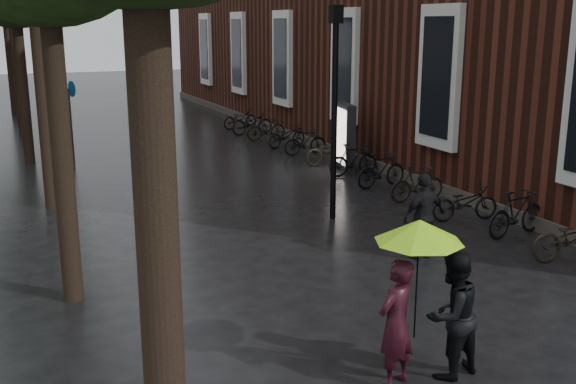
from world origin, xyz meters
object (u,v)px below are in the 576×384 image
person_burgundy (396,323)px  person_black (452,315)px  parked_bicycles (339,154)px  ad_lightbox (344,137)px  pedestrian_walking (424,216)px  lamp_post (335,93)px

person_burgundy → person_black: person_black is taller
parked_bicycles → ad_lightbox: bearing=-79.2°
pedestrian_walking → lamp_post: lamp_post is taller
pedestrian_walking → person_black: bearing=51.8°
person_black → pedestrian_walking: (2.23, 3.79, -0.00)m
pedestrian_walking → parked_bicycles: 8.08m
ad_lightbox → pedestrian_walking: bearing=-95.5°
lamp_post → ad_lightbox: bearing=58.8°
pedestrian_walking → ad_lightbox: (2.38, 7.51, 0.19)m
person_burgundy → person_black: bearing=151.3°
person_burgundy → pedestrian_walking: bearing=-152.3°
ad_lightbox → lamp_post: (-2.69, -4.44, 1.85)m
parked_bicycles → person_burgundy: bearing=-115.0°
parked_bicycles → pedestrian_walking: bearing=-106.8°
pedestrian_walking → parked_bicycles: size_ratio=0.09×
ad_lightbox → lamp_post: 5.51m
person_burgundy → ad_lightbox: (5.38, 11.23, 0.19)m
person_burgundy → ad_lightbox: 12.45m
lamp_post → pedestrian_walking: bearing=-84.1°
pedestrian_walking → lamp_post: 3.70m
person_black → ad_lightbox: size_ratio=0.82×
parked_bicycles → ad_lightbox: ad_lightbox is taller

